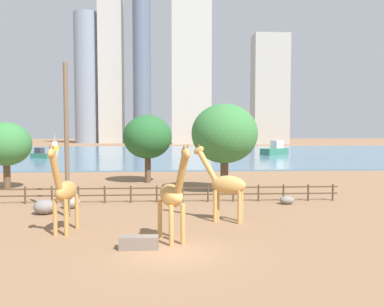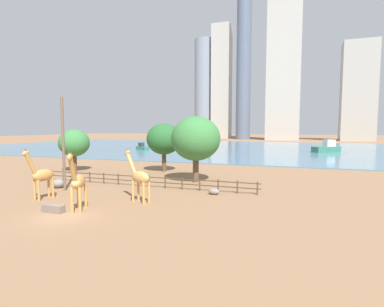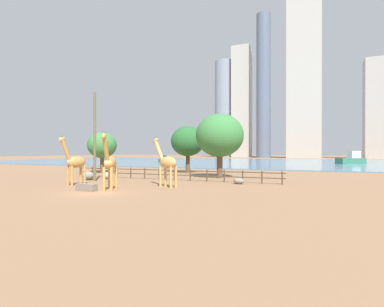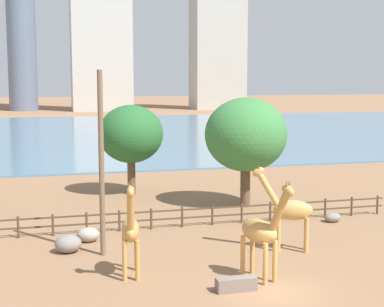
% 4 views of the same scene
% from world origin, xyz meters
% --- Properties ---
extents(ground_plane, '(400.00, 400.00, 0.00)m').
position_xyz_m(ground_plane, '(0.00, 80.00, 0.00)').
color(ground_plane, '#8C6647').
extents(harbor_water, '(180.00, 86.00, 0.20)m').
position_xyz_m(harbor_water, '(0.00, 77.00, 0.10)').
color(harbor_water, slate).
rests_on(harbor_water, ground).
extents(giraffe_tall, '(1.12, 3.09, 4.80)m').
position_xyz_m(giraffe_tall, '(-5.72, 3.59, 2.24)').
color(giraffe_tall, '#C18C47').
rests_on(giraffe_tall, ground).
extents(giraffe_companion, '(3.31, 1.84, 4.71)m').
position_xyz_m(giraffe_companion, '(3.21, 5.63, 2.25)').
color(giraffe_companion, tan).
rests_on(giraffe_companion, ground).
extents(giraffe_young, '(1.80, 3.22, 4.89)m').
position_xyz_m(giraffe_young, '(0.02, 1.57, 2.30)').
color(giraffe_young, '#C18C47').
rests_on(giraffe_young, ground).
extents(utility_pole, '(0.28, 0.28, 9.73)m').
position_xyz_m(utility_pole, '(-6.61, 7.39, 4.86)').
color(utility_pole, brown).
rests_on(utility_pole, ground).
extents(boulder_near_fence, '(1.10, 0.81, 0.61)m').
position_xyz_m(boulder_near_fence, '(8.63, 10.76, 0.31)').
color(boulder_near_fence, gray).
rests_on(boulder_near_fence, ground).
extents(boulder_by_pole, '(1.43, 1.29, 0.97)m').
position_xyz_m(boulder_by_pole, '(-8.37, 8.33, 0.48)').
color(boulder_by_pole, gray).
rests_on(boulder_by_pole, ground).
extents(boulder_small, '(1.29, 1.10, 0.82)m').
position_xyz_m(boulder_small, '(-7.14, 10.17, 0.41)').
color(boulder_small, gray).
rests_on(boulder_small, ground).
extents(feeding_trough, '(1.80, 0.60, 0.60)m').
position_xyz_m(feeding_trough, '(-1.54, 0.58, 0.30)').
color(feeding_trough, '#72665B').
rests_on(feeding_trough, ground).
extents(enclosure_fence, '(26.12, 0.14, 1.30)m').
position_xyz_m(enclosure_fence, '(-0.07, 12.00, 0.76)').
color(enclosure_fence, '#4C3826').
rests_on(enclosure_fence, ground).
extents(tree_left_large, '(4.52, 4.52, 6.32)m').
position_xyz_m(tree_left_large, '(-15.39, 19.17, 4.25)').
color(tree_left_large, brown).
rests_on(tree_left_large, ground).
extents(tree_center_broad, '(5.92, 5.92, 7.93)m').
position_xyz_m(tree_center_broad, '(4.75, 16.68, 5.24)').
color(tree_center_broad, brown).
rests_on(tree_center_broad, ground).
extents(tree_right_tall, '(5.15, 5.15, 7.20)m').
position_xyz_m(tree_right_tall, '(-2.52, 23.38, 4.85)').
color(tree_right_tall, brown).
rests_on(tree_right_tall, ground).
extents(boat_ferry, '(3.59, 5.77, 4.88)m').
position_xyz_m(boat_ferry, '(-34.03, 94.90, 1.02)').
color(boat_ferry, gold).
rests_on(boat_ferry, harbor_water).
extents(boat_sailboat, '(4.87, 3.76, 2.05)m').
position_xyz_m(boat_sailboat, '(-25.88, 59.28, 0.89)').
color(boat_sailboat, '#337259').
rests_on(boat_sailboat, harbor_water).
extents(boat_tug, '(7.42, 6.69, 3.25)m').
position_xyz_m(boat_tug, '(23.67, 67.32, 1.30)').
color(boat_tug, '#337259').
rests_on(boat_tug, harbor_water).
extents(skyline_tower_needle, '(15.44, 10.15, 48.06)m').
position_xyz_m(skyline_tower_needle, '(44.00, 148.85, 24.03)').
color(skyline_tower_needle, '#ADA89E').
rests_on(skyline_tower_needle, ground).
extents(skyline_block_central, '(16.98, 8.45, 107.98)m').
position_xyz_m(skyline_block_central, '(8.87, 147.49, 53.99)').
color(skyline_block_central, '#B7B2A8').
rests_on(skyline_block_central, ground).
extents(skyline_tower_glass, '(12.53, 12.53, 61.55)m').
position_xyz_m(skyline_tower_glass, '(-39.85, 166.94, 30.77)').
color(skyline_tower_glass, gray).
rests_on(skyline_tower_glass, ground).
extents(skyline_block_left, '(8.09, 8.09, 81.65)m').
position_xyz_m(skyline_block_left, '(-12.98, 153.98, 40.82)').
color(skyline_block_left, slate).
rests_on(skyline_block_left, ground).
extents(skyline_block_right, '(10.98, 10.14, 68.51)m').
position_xyz_m(skyline_block_right, '(-28.30, 165.21, 34.26)').
color(skyline_block_right, '#B7B2A8').
rests_on(skyline_block_right, ground).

